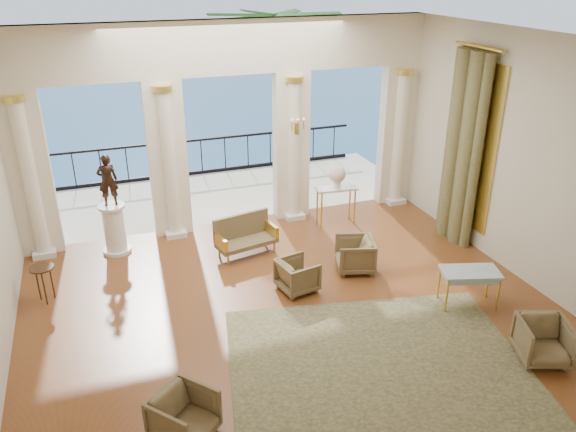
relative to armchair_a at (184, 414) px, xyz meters
name	(u,v)px	position (x,y,z in m)	size (l,w,h in m)	color
floor	(292,311)	(2.26, 2.19, -0.36)	(9.00, 9.00, 0.00)	#4D250F
room_walls	(321,176)	(2.26, 1.07, 2.52)	(9.00, 9.00, 9.00)	beige
arcade	(230,114)	(2.26, 6.01, 2.23)	(9.00, 0.56, 4.50)	#F1E5C8
terrace	(216,195)	(2.26, 7.99, -0.41)	(10.00, 3.60, 0.10)	beige
balustrade	(202,160)	(2.26, 9.59, 0.05)	(9.00, 0.06, 1.03)	black
palm_tree	(276,24)	(4.26, 8.79, 3.73)	(2.00, 2.00, 4.50)	#4C3823
sea	(109,74)	(2.26, 62.19, -6.36)	(160.00, 160.00, 0.00)	#1F5E8F
curtain	(462,149)	(6.54, 3.69, 1.66)	(0.33, 1.40, 4.09)	brown
window_frame	(470,145)	(6.73, 3.69, 1.74)	(0.04, 1.60, 3.40)	gold
wall_sconce	(297,128)	(3.66, 5.70, 1.87)	(0.30, 0.11, 0.33)	gold
rug	(378,365)	(2.97, 0.39, -0.35)	(4.42, 3.43, 0.02)	#31381D
armchair_a	(184,414)	(0.00, 0.00, 0.00)	(0.69, 0.65, 0.72)	#463420
armchair_b	(544,339)	(5.36, -0.32, 0.01)	(0.71, 0.67, 0.73)	#463420
armchair_c	(355,253)	(3.91, 3.12, 0.00)	(0.70, 0.66, 0.72)	#463420
armchair_d	(298,274)	(2.59, 2.81, -0.02)	(0.65, 0.61, 0.67)	#463420
settee	(245,235)	(2.08, 4.52, 0.05)	(1.33, 0.78, 0.83)	#463420
game_table	(470,274)	(5.23, 1.34, 0.25)	(1.10, 0.80, 0.68)	#8BA7B4
pedestal	(115,230)	(-0.42, 5.49, 0.15)	(0.58, 0.58, 1.06)	silver
statue	(108,180)	(-0.42, 5.49, 1.24)	(0.39, 0.26, 1.07)	black
console_table	(336,194)	(4.46, 5.24, 0.37)	(0.96, 0.45, 0.88)	silver
urn	(337,175)	(4.46, 5.24, 0.81)	(0.38, 0.38, 0.51)	white
side_table	(42,272)	(-1.74, 3.99, 0.23)	(0.42, 0.42, 0.68)	black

